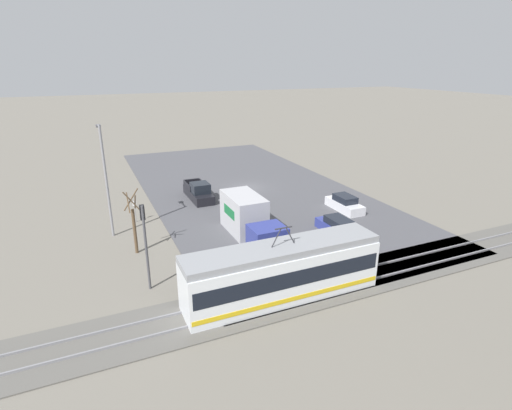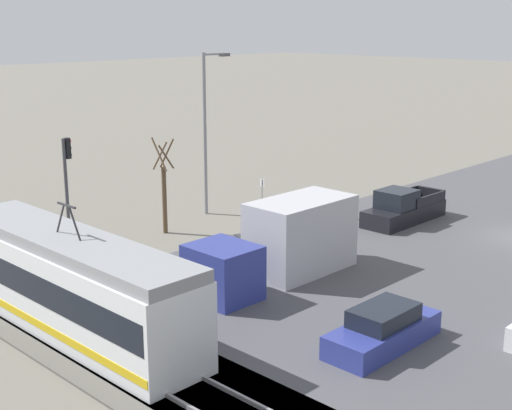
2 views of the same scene
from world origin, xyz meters
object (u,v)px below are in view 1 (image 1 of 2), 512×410
Objects in this scene: street_tree at (134,225)px; no_parking_sign at (135,209)px; pickup_truck at (199,192)px; traffic_light_pole at (145,236)px; sedan_car_0 at (338,228)px; sedan_car_1 at (345,204)px; box_truck at (249,219)px; light_rail_tram at (282,272)px; street_lamp_near_crossing at (106,175)px.

no_parking_sign is at bearing -97.44° from street_tree.
pickup_truck is 0.99× the size of traffic_light_pole.
sedan_car_1 is (-3.98, -4.66, 0.02)m from sedan_car_0.
sedan_car_1 is 19.83m from no_parking_sign.
box_truck is at bearing 10.18° from sedan_car_1.
light_rail_tram is at bearing 148.96° from traffic_light_pole.
street_tree is (7.87, 10.27, 1.49)m from pickup_truck.
pickup_truck is 11.86m from street_lamp_near_crossing.
no_parking_sign is (8.15, -7.18, -0.34)m from box_truck.
box_truck is 7.55m from sedan_car_0.
street_lamp_near_crossing is (9.22, 6.01, 4.40)m from pickup_truck.
street_tree is at bearing 82.56° from no_parking_sign.
traffic_light_pole is at bearing -31.04° from light_rail_tram.
street_tree reaches higher than light_rail_tram.
no_parking_sign is at bearing 146.91° from sedan_car_0.
street_tree is 5.33m from street_lamp_near_crossing.
traffic_light_pole is (7.28, -4.38, 1.87)m from light_rail_tram.
no_parking_sign is (-2.19, -2.18, -3.97)m from street_lamp_near_crossing.
traffic_light_pole is 0.62× the size of street_lamp_near_crossing.
light_rail_tram is 10.93m from sedan_car_0.
sedan_car_1 is 0.48× the size of street_lamp_near_crossing.
street_tree is (0.02, -5.59, -1.35)m from traffic_light_pole.
sedan_car_1 is at bearing 49.52° from sedan_car_0.
sedan_car_0 is at bearing 146.91° from no_parking_sign.
no_parking_sign reaches higher than sedan_car_1.
box_truck is at bearing -100.38° from light_rail_tram.
sedan_car_0 is (-8.69, -6.54, -1.10)m from light_rail_tram.
pickup_truck is at bearing -116.35° from traffic_light_pole.
street_lamp_near_crossing is at bearing 33.09° from pickup_truck.
box_truck is 0.90× the size of street_lamp_near_crossing.
street_tree is (7.30, -9.97, 0.52)m from light_rail_tram.
street_lamp_near_crossing reaches higher than sedan_car_1.
light_rail_tram is 2.18× the size of pickup_truck.
traffic_light_pole reaches higher than sedan_car_0.
traffic_light_pole reaches higher than pickup_truck.
pickup_truck is 2.81× the size of no_parking_sign.
street_lamp_near_crossing is (17.34, -7.69, 4.53)m from sedan_car_0.
pickup_truck reaches higher than sedan_car_1.
sedan_car_0 is (-7.00, 2.69, -0.90)m from box_truck.
box_truck is 1.77× the size of sedan_car_0.
sedan_car_0 is at bearing -172.31° from traffic_light_pole.
street_tree reaches higher than no_parking_sign.
light_rail_tram is at bearing -143.03° from sedan_car_0.
pickup_truck is 13.02m from street_tree.
light_rail_tram is at bearing 41.49° from sedan_car_1.
street_tree is (15.99, -3.43, 1.62)m from sedan_car_0.
light_rail_tram is 2.16× the size of traffic_light_pole.
sedan_car_1 is at bearing 171.92° from street_lamp_near_crossing.
street_lamp_near_crossing reaches higher than no_parking_sign.
traffic_light_pole reaches higher than light_rail_tram.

